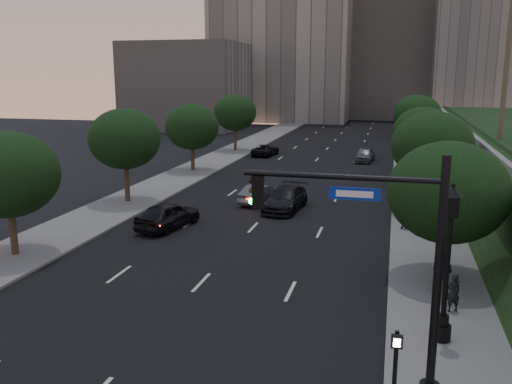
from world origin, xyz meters
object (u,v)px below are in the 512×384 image
(traffic_signal_mast, at_px, (396,274))
(pedestrian_a, at_px, (453,292))
(sedan_near_left, at_px, (168,215))
(sedan_near_right, at_px, (285,199))
(sedan_far_left, at_px, (266,150))
(sedan_far_right, at_px, (365,155))
(street_lamp, at_px, (447,271))
(pedestrian_c, at_px, (405,216))
(sedan_mid_left, at_px, (260,194))
(pedestrian_b, at_px, (443,273))

(traffic_signal_mast, bearing_deg, pedestrian_a, 69.46)
(sedan_near_left, bearing_deg, sedan_near_right, -121.44)
(sedan_far_left, distance_m, sedan_far_right, 11.16)
(traffic_signal_mast, bearing_deg, street_lamp, 64.33)
(sedan_far_left, xyz_separation_m, pedestrian_c, (14.79, -27.00, 0.29))
(sedan_far_left, xyz_separation_m, sedan_far_right, (11.05, -1.51, 0.09))
(sedan_mid_left, height_order, pedestrian_a, pedestrian_a)
(traffic_signal_mast, distance_m, street_lamp, 4.01)
(street_lamp, bearing_deg, pedestrian_a, 77.26)
(pedestrian_c, bearing_deg, traffic_signal_mast, 77.84)
(traffic_signal_mast, xyz_separation_m, pedestrian_c, (0.61, 17.16, -2.75))
(pedestrian_a, height_order, pedestrian_c, pedestrian_c)
(sedan_mid_left, distance_m, sedan_far_right, 21.61)
(street_lamp, xyz_separation_m, pedestrian_a, (0.56, 2.49, -1.72))
(sedan_far_left, xyz_separation_m, pedestrian_b, (16.17, -36.47, 0.40))
(traffic_signal_mast, distance_m, pedestrian_c, 17.39)
(sedan_near_left, relative_size, pedestrian_a, 3.08)
(pedestrian_a, bearing_deg, sedan_mid_left, -78.16)
(street_lamp, bearing_deg, pedestrian_b, 85.84)
(sedan_far_right, bearing_deg, pedestrian_a, -75.74)
(sedan_far_left, height_order, pedestrian_c, pedestrian_c)
(sedan_near_left, relative_size, pedestrian_c, 3.04)
(sedan_near_right, distance_m, pedestrian_b, 15.68)
(street_lamp, relative_size, pedestrian_c, 3.63)
(sedan_near_right, relative_size, sedan_far_right, 1.24)
(traffic_signal_mast, xyz_separation_m, pedestrian_a, (2.24, 5.98, -2.76))
(sedan_mid_left, xyz_separation_m, sedan_far_left, (-4.90, 22.22, -0.05))
(traffic_signal_mast, height_order, pedestrian_b, traffic_signal_mast)
(sedan_mid_left, height_order, pedestrian_c, pedestrian_c)
(pedestrian_a, bearing_deg, sedan_near_right, -80.95)
(sedan_near_left, xyz_separation_m, pedestrian_a, (15.29, -8.36, 0.11))
(sedan_far_left, bearing_deg, sedan_near_right, 112.08)
(traffic_signal_mast, xyz_separation_m, sedan_far_left, (-14.18, 44.15, -3.04))
(pedestrian_b, height_order, pedestrian_c, pedestrian_b)
(pedestrian_c, bearing_deg, sedan_near_right, -32.91)
(sedan_near_right, height_order, pedestrian_c, pedestrian_c)
(sedan_far_left, relative_size, sedan_far_right, 1.07)
(street_lamp, xyz_separation_m, sedan_mid_left, (-10.97, 18.44, -1.95))
(pedestrian_b, xyz_separation_m, pedestrian_c, (-1.37, 9.47, -0.12))
(street_lamp, xyz_separation_m, pedestrian_c, (-1.07, 13.67, -1.71))
(pedestrian_c, bearing_deg, street_lamp, 84.34)
(sedan_near_left, height_order, pedestrian_b, pedestrian_b)
(sedan_far_left, bearing_deg, pedestrian_b, 119.51)
(street_lamp, height_order, pedestrian_a, street_lamp)
(sedan_near_right, bearing_deg, sedan_near_left, -129.04)
(traffic_signal_mast, height_order, pedestrian_a, traffic_signal_mast)
(pedestrian_a, bearing_deg, pedestrian_b, -105.42)
(sedan_far_right, bearing_deg, street_lamp, -77.07)
(sedan_near_right, bearing_deg, sedan_far_right, 84.79)
(sedan_far_right, height_order, pedestrian_a, pedestrian_a)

